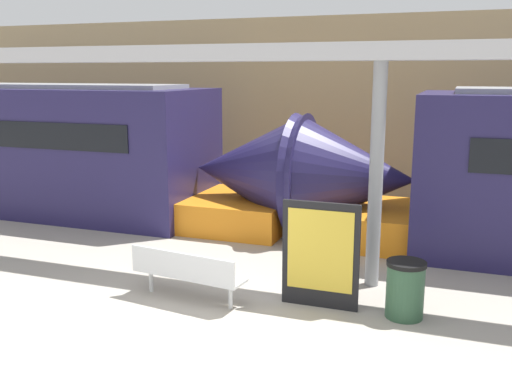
{
  "coord_description": "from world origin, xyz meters",
  "views": [
    {
      "loc": [
        3.46,
        -6.24,
        3.49
      ],
      "look_at": [
        0.08,
        3.07,
        1.4
      ],
      "focal_mm": 40.0,
      "sensor_mm": 36.0,
      "label": 1
    }
  ],
  "objects": [
    {
      "name": "canopy_beam",
      "position": [
        2.2,
        2.89,
        3.8
      ],
      "size": [
        28.0,
        0.6,
        0.28
      ],
      "primitive_type": "cube",
      "color": "#B7B7BC",
      "rests_on": "support_column_near"
    },
    {
      "name": "station_wall",
      "position": [
        0.0,
        9.67,
        2.5
      ],
      "size": [
        56.0,
        0.2,
        5.0
      ],
      "primitive_type": "cube",
      "color": "tan",
      "rests_on": "ground_plane"
    },
    {
      "name": "poster_board",
      "position": [
        1.59,
        1.71,
        0.82
      ],
      "size": [
        1.17,
        0.07,
        1.63
      ],
      "color": "black",
      "rests_on": "ground_plane"
    },
    {
      "name": "train_right",
      "position": [
        -7.18,
        5.58,
        1.51
      ],
      "size": [
        14.85,
        2.93,
        3.2
      ],
      "color": "#231E4C",
      "rests_on": "ground_plane"
    },
    {
      "name": "trash_bin",
      "position": [
        2.84,
        1.77,
        0.42
      ],
      "size": [
        0.57,
        0.57,
        0.84
      ],
      "color": "#2D5138",
      "rests_on": "ground_plane"
    },
    {
      "name": "bench_near",
      "position": [
        -0.39,
        1.2,
        0.49
      ],
      "size": [
        1.9,
        0.68,
        0.82
      ],
      "rotation": [
        0.0,
        0.0,
        -0.13
      ],
      "color": "silver",
      "rests_on": "ground_plane"
    },
    {
      "name": "ground_plane",
      "position": [
        0.0,
        0.0,
        0.0
      ],
      "size": [
        60.0,
        60.0,
        0.0
      ],
      "primitive_type": "plane",
      "color": "#A8A093"
    },
    {
      "name": "support_column_near",
      "position": [
        2.2,
        2.89,
        1.83
      ],
      "size": [
        0.23,
        0.23,
        3.66
      ],
      "primitive_type": "cylinder",
      "color": "gray",
      "rests_on": "ground_plane"
    }
  ]
}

